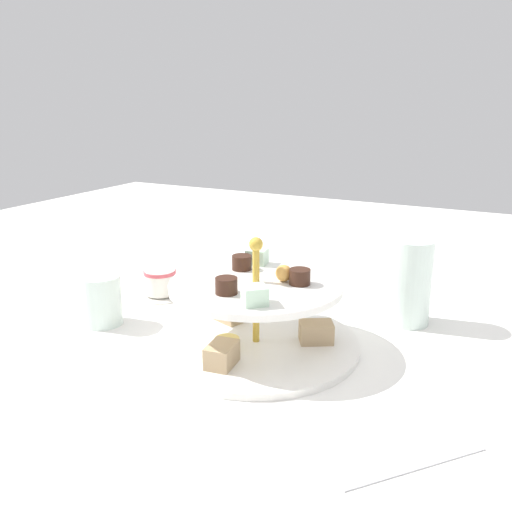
{
  "coord_description": "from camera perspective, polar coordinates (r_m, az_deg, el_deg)",
  "views": [
    {
      "loc": [
        0.66,
        0.34,
        0.36
      ],
      "look_at": [
        0.0,
        0.0,
        0.14
      ],
      "focal_mm": 38.51,
      "sensor_mm": 36.0,
      "label": 1
    }
  ],
  "objects": [
    {
      "name": "butter_knife_right",
      "position": [
        1.11,
        1.82,
        -2.34
      ],
      "size": [
        0.06,
        0.17,
        0.0
      ],
      "primitive_type": "cube",
      "rotation": [
        0.0,
        0.0,
        4.97
      ],
      "color": "silver",
      "rests_on": "ground_plane"
    },
    {
      "name": "ground_plane",
      "position": [
        0.82,
        0.0,
        -9.44
      ],
      "size": [
        2.4,
        2.4,
        0.0
      ],
      "primitive_type": "plane",
      "color": "white"
    },
    {
      "name": "tiered_serving_stand",
      "position": [
        0.8,
        -0.01,
        -6.5
      ],
      "size": [
        0.3,
        0.3,
        0.17
      ],
      "color": "white",
      "rests_on": "ground_plane"
    },
    {
      "name": "water_glass_tall_right",
      "position": [
        0.91,
        15.72,
        -2.62
      ],
      "size": [
        0.07,
        0.07,
        0.14
      ],
      "primitive_type": "cylinder",
      "color": "silver",
      "rests_on": "ground_plane"
    },
    {
      "name": "water_glass_short_left",
      "position": [
        0.92,
        -15.74,
        -4.42
      ],
      "size": [
        0.06,
        0.06,
        0.08
      ],
      "primitive_type": "cylinder",
      "color": "silver",
      "rests_on": "ground_plane"
    },
    {
      "name": "butter_knife_left",
      "position": [
        0.61,
        16.13,
        -20.1
      ],
      "size": [
        0.14,
        0.12,
        0.0
      ],
      "primitive_type": "cube",
      "rotation": [
        0.0,
        0.0,
        2.43
      ],
      "color": "silver",
      "rests_on": "ground_plane"
    },
    {
      "name": "teacup_with_saucer",
      "position": [
        1.02,
        -9.91,
        -2.86
      ],
      "size": [
        0.09,
        0.09,
        0.05
      ],
      "color": "white",
      "rests_on": "ground_plane"
    }
  ]
}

